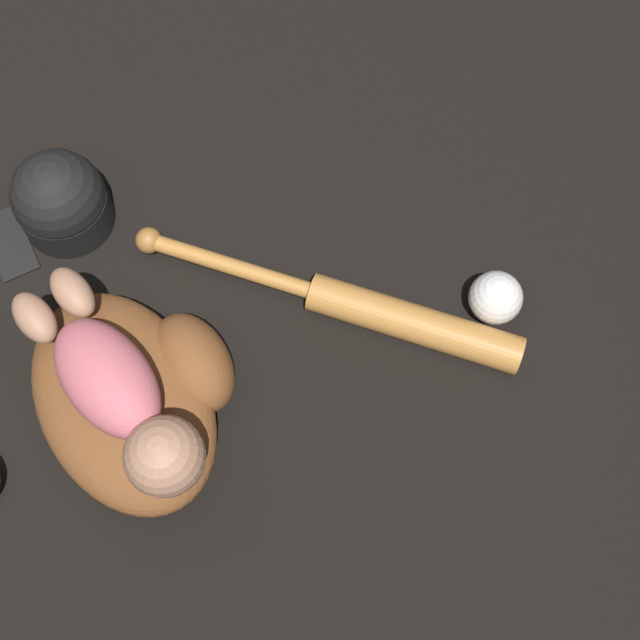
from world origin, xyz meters
name	(u,v)px	position (x,y,z in m)	size (l,w,h in m)	color
ground_plane	(125,392)	(0.00, 0.00, 0.00)	(6.00, 6.00, 0.00)	black
baseball_glove	(135,394)	(0.02, 0.02, 0.05)	(0.39, 0.33, 0.11)	brown
baby_figure	(119,394)	(0.05, 0.02, 0.15)	(0.33, 0.24, 0.10)	#D16670
baseball_bat	(374,311)	(-0.06, 0.36, 0.03)	(0.29, 0.53, 0.05)	#C6843D
baseball	(496,298)	(-0.06, 0.53, 0.04)	(0.08, 0.08, 0.08)	white
baseball_cap	(60,201)	(-0.28, -0.07, 0.06)	(0.16, 0.20, 0.13)	black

